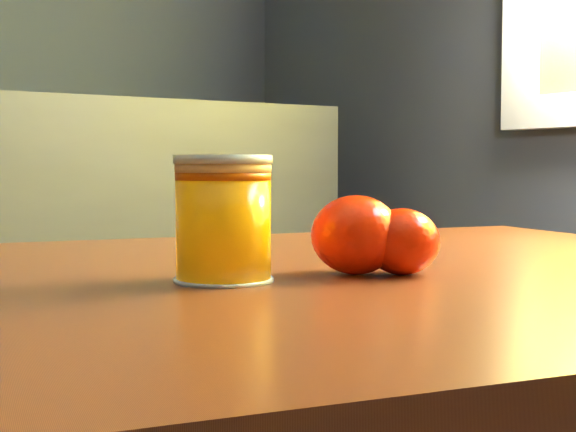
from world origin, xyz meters
TOP-DOWN VIEW (x-y plane):
  - table at (0.86, 0.26)m, footprint 1.02×0.80m
  - juice_glass at (0.81, 0.23)m, footprint 0.07×0.07m
  - orange_front at (0.91, 0.21)m, footprint 0.08×0.08m
  - orange_back at (0.93, 0.19)m, footprint 0.06×0.06m

SIDE VIEW (x-z plane):
  - table at x=0.86m, z-range 0.26..0.95m
  - orange_back at x=0.93m, z-range 0.69..0.74m
  - orange_front at x=0.91m, z-range 0.69..0.75m
  - juice_glass at x=0.81m, z-range 0.69..0.78m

